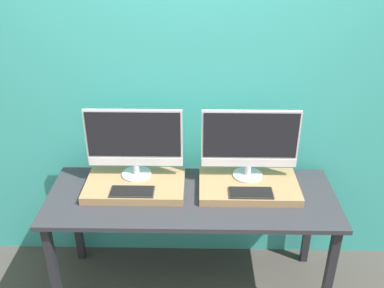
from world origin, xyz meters
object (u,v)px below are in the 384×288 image
object	(u,v)px
keyboard_left	(132,192)
keyboard_right	(251,193)
monitor_left	(134,141)
monitor_right	(250,142)

from	to	relation	value
keyboard_left	keyboard_right	world-z (taller)	same
monitor_left	keyboard_left	xyz separation A→B (m)	(0.00, -0.21, -0.25)
keyboard_left	keyboard_right	bearing A→B (deg)	0.00
monitor_left	monitor_right	distance (m)	0.74
monitor_left	keyboard_right	size ratio (longest dim) A/B	2.27
keyboard_right	keyboard_left	bearing A→B (deg)	180.00
keyboard_left	monitor_right	bearing A→B (deg)	15.69
keyboard_right	monitor_left	bearing A→B (deg)	164.31
keyboard_left	monitor_left	bearing A→B (deg)	90.00
keyboard_left	keyboard_right	xyz separation A→B (m)	(0.74, 0.00, 0.00)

